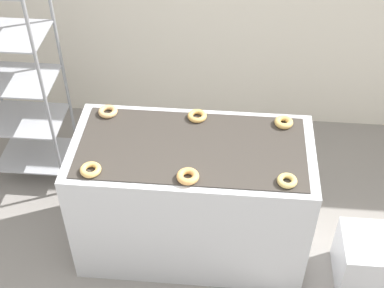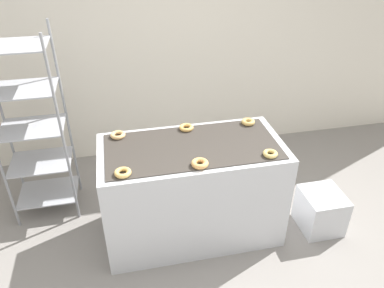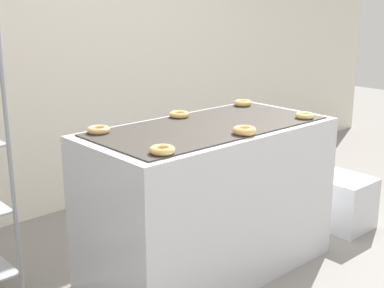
# 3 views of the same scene
# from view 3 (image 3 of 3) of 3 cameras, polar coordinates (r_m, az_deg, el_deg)

# --- Properties ---
(wall_back) EXTENTS (8.00, 0.05, 2.80)m
(wall_back) POSITION_cam_3_polar(r_m,az_deg,el_deg) (4.27, -12.41, 11.65)
(wall_back) COLOR silver
(wall_back) RESTS_ON ground_plane
(fryer_machine) EXTENTS (1.52, 0.76, 0.93)m
(fryer_machine) POSITION_cam_3_polar(r_m,az_deg,el_deg) (3.28, 1.77, -5.90)
(fryer_machine) COLOR silver
(fryer_machine) RESTS_ON ground_plane
(glaze_bin) EXTENTS (0.36, 0.39, 0.38)m
(glaze_bin) POSITION_cam_3_polar(r_m,az_deg,el_deg) (4.12, 15.79, -6.01)
(glaze_bin) COLOR silver
(glaze_bin) RESTS_ON ground_plane
(donut_near_left) EXTENTS (0.13, 0.13, 0.04)m
(donut_near_left) POSITION_cam_3_polar(r_m,az_deg,el_deg) (2.57, -3.20, -0.63)
(donut_near_left) COLOR #E7B762
(donut_near_left) RESTS_ON fryer_machine
(donut_near_center) EXTENTS (0.13, 0.13, 0.04)m
(donut_near_center) POSITION_cam_3_polar(r_m,az_deg,el_deg) (2.94, 5.56, 1.44)
(donut_near_center) COLOR #E9A95D
(donut_near_center) RESTS_ON fryer_machine
(donut_near_right) EXTENTS (0.12, 0.12, 0.03)m
(donut_near_right) POSITION_cam_3_polar(r_m,az_deg,el_deg) (3.39, 11.94, 2.99)
(donut_near_right) COLOR #D9B967
(donut_near_right) RESTS_ON fryer_machine
(donut_far_left) EXTENTS (0.13, 0.13, 0.04)m
(donut_far_left) POSITION_cam_3_polar(r_m,az_deg,el_deg) (3.00, -9.93, 1.51)
(donut_far_left) COLOR #E4B06F
(donut_far_left) RESTS_ON fryer_machine
(donut_far_center) EXTENTS (0.13, 0.13, 0.03)m
(donut_far_center) POSITION_cam_3_polar(r_m,az_deg,el_deg) (3.35, -1.37, 3.17)
(donut_far_center) COLOR #E5AE5B
(donut_far_center) RESTS_ON fryer_machine
(donut_far_right) EXTENTS (0.12, 0.12, 0.04)m
(donut_far_right) POSITION_cam_3_polar(r_m,az_deg,el_deg) (3.71, 5.44, 4.38)
(donut_far_right) COLOR #DDB260
(donut_far_right) RESTS_ON fryer_machine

